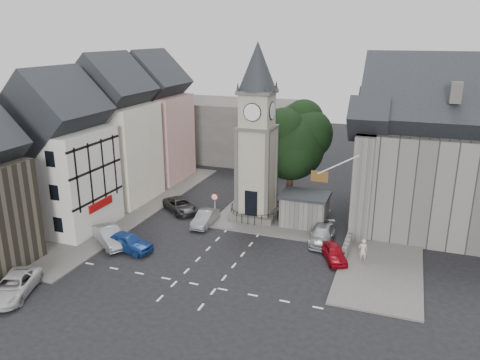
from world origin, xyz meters
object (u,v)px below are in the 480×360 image
at_px(stone_shelter, 305,210).
at_px(car_west_blue, 128,242).
at_px(pedestrian, 363,251).
at_px(clock_tower, 257,134).
at_px(car_east_red, 334,253).

bearing_deg(stone_shelter, car_west_blue, -141.02).
bearing_deg(car_west_blue, pedestrian, -68.24).
relative_size(car_west_blue, pedestrian, 2.32).
bearing_deg(car_west_blue, clock_tower, -27.76).
height_order(clock_tower, pedestrian, clock_tower).
distance_m(clock_tower, car_east_red, 13.08).
bearing_deg(car_east_red, pedestrian, -9.83).
relative_size(car_west_blue, car_east_red, 1.22).
height_order(stone_shelter, car_east_red, stone_shelter).
xyz_separation_m(stone_shelter, pedestrian, (5.77, -5.50, -0.61)).
height_order(clock_tower, car_east_red, clock_tower).
bearing_deg(clock_tower, car_west_blue, -125.68).
height_order(car_west_blue, car_east_red, car_west_blue).
distance_m(car_west_blue, pedestrian, 18.62).
height_order(car_east_red, pedestrian, pedestrian).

